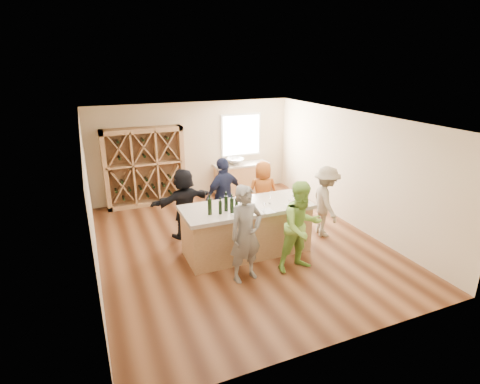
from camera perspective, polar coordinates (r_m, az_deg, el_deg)
name	(u,v)px	position (r m, az deg, el deg)	size (l,w,h in m)	color
floor	(239,245)	(8.59, -0.10, -8.07)	(6.00, 7.00, 0.10)	brown
ceiling	(239,116)	(7.69, -0.11, 11.47)	(6.00, 7.00, 0.10)	white
wall_back	(193,150)	(11.26, -7.12, 6.39)	(6.00, 0.10, 2.80)	#CCB694
wall_front	(343,262)	(5.20, 15.38, -10.30)	(6.00, 0.10, 2.80)	#CCB694
wall_left	(87,205)	(7.47, -22.26, -1.78)	(0.10, 7.00, 2.80)	#CCB694
wall_right	(354,169)	(9.57, 17.04, 3.32)	(0.10, 7.00, 2.80)	#CCB694
window_frame	(241,135)	(11.60, 0.14, 8.68)	(1.30, 0.06, 1.30)	white
window_pane	(241,135)	(11.57, 0.21, 8.65)	(1.18, 0.01, 1.18)	white
wine_rack	(145,167)	(10.77, -14.34, 3.67)	(2.20, 0.45, 2.20)	#A77B4F
back_counter_base	(241,179)	(11.64, 0.20, 2.02)	(1.60, 0.58, 0.86)	#A77B4F
back_counter_top	(241,165)	(11.51, 0.20, 4.21)	(1.70, 0.62, 0.06)	#B1A391
sink	(235,161)	(11.41, -0.73, 4.70)	(0.54, 0.54, 0.19)	silver
faucet	(233,158)	(11.55, -1.07, 5.18)	(0.02, 0.02, 0.30)	silver
tasting_counter_base	(247,231)	(7.98, 1.03, -5.91)	(2.60, 1.00, 1.00)	#A77B4F
tasting_counter_top	(247,207)	(7.77, 1.05, -2.31)	(2.72, 1.12, 0.08)	#B1A391
wine_bottle_a	(210,207)	(7.25, -4.63, -2.25)	(0.08, 0.08, 0.33)	black
wine_bottle_b	(220,208)	(7.28, -3.02, -2.39)	(0.07, 0.07, 0.27)	black
wine_bottle_c	(226,203)	(7.42, -2.13, -1.76)	(0.08, 0.08, 0.31)	black
wine_bottle_d	(232,205)	(7.32, -1.25, -2.05)	(0.08, 0.08, 0.31)	black
wine_bottle_e	(237,204)	(7.44, -0.54, -1.87)	(0.07, 0.07, 0.27)	black
wine_glass_a	(244,211)	(7.23, 0.64, -2.94)	(0.06, 0.06, 0.17)	white
wine_glass_b	(264,208)	(7.41, 3.68, -2.38)	(0.07, 0.07, 0.18)	white
wine_glass_c	(289,204)	(7.66, 7.49, -1.82)	(0.06, 0.06, 0.16)	white
wine_glass_d	(270,200)	(7.83, 4.59, -1.16)	(0.07, 0.07, 0.18)	white
wine_glass_e	(293,199)	(7.91, 8.10, -1.14)	(0.06, 0.06, 0.17)	white
tasting_menu_a	(240,215)	(7.29, -0.08, -3.46)	(0.21, 0.28, 0.00)	white
tasting_menu_b	(268,211)	(7.49, 4.26, -2.87)	(0.22, 0.29, 0.00)	white
tasting_menu_c	(291,206)	(7.79, 7.82, -2.10)	(0.20, 0.27, 0.00)	white
person_near_left	(246,234)	(6.86, 0.90, -6.42)	(0.68, 0.49, 1.85)	slate
person_near_right	(301,227)	(7.28, 9.33, -5.27)	(0.88, 0.48, 1.82)	#8CC64C
person_server	(326,202)	(8.86, 12.92, -1.44)	(1.08, 0.50, 1.67)	gray
person_far_mid	(224,195)	(8.80, -2.45, -0.53)	(1.07, 0.55, 1.83)	#191E38
person_far_right	(263,193)	(9.33, 3.47, -0.09)	(0.78, 0.51, 1.61)	#994C19
person_far_left	(184,203)	(8.69, -8.50, -1.66)	(1.52, 0.55, 1.64)	black
wine_glass_f	(241,198)	(7.87, 0.14, -0.98)	(0.07, 0.07, 0.18)	white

